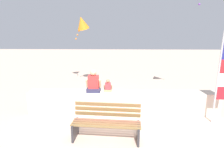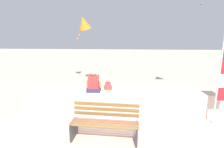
{
  "view_description": "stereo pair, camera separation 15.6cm",
  "coord_description": "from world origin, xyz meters",
  "px_view_note": "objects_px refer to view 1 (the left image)",
  "views": [
    {
      "loc": [
        -0.23,
        -5.09,
        2.81
      ],
      "look_at": [
        -0.37,
        0.82,
        1.35
      ],
      "focal_mm": 30.25,
      "sensor_mm": 36.0,
      "label": 1
    },
    {
      "loc": [
        -0.07,
        -5.08,
        2.81
      ],
      "look_at": [
        -0.37,
        0.82,
        1.35
      ],
      "focal_mm": 30.25,
      "sensor_mm": 36.0,
      "label": 2
    }
  ],
  "objects_px": {
    "person_adult": "(94,83)",
    "flag_banner": "(223,71)",
    "park_bench": "(107,123)",
    "kite_orange": "(82,23)",
    "person_child": "(108,87)"
  },
  "relations": [
    {
      "from": "flag_banner",
      "to": "park_bench",
      "type": "bearing_deg",
      "value": -164.73
    },
    {
      "from": "person_adult",
      "to": "person_child",
      "type": "xyz_separation_m",
      "value": [
        0.47,
        0.0,
        -0.13
      ]
    },
    {
      "from": "person_child",
      "to": "kite_orange",
      "type": "relative_size",
      "value": 0.38
    },
    {
      "from": "person_adult",
      "to": "flag_banner",
      "type": "distance_m",
      "value": 3.88
    },
    {
      "from": "person_adult",
      "to": "person_child",
      "type": "relative_size",
      "value": 1.82
    },
    {
      "from": "park_bench",
      "to": "flag_banner",
      "type": "xyz_separation_m",
      "value": [
        3.29,
        0.9,
        1.17
      ]
    },
    {
      "from": "person_child",
      "to": "flag_banner",
      "type": "relative_size",
      "value": 0.15
    },
    {
      "from": "park_bench",
      "to": "person_child",
      "type": "height_order",
      "value": "person_child"
    },
    {
      "from": "park_bench",
      "to": "person_child",
      "type": "distance_m",
      "value": 1.58
    },
    {
      "from": "person_child",
      "to": "flag_banner",
      "type": "xyz_separation_m",
      "value": [
        3.32,
        -0.6,
        0.68
      ]
    },
    {
      "from": "person_adult",
      "to": "flag_banner",
      "type": "relative_size",
      "value": 0.28
    },
    {
      "from": "kite_orange",
      "to": "flag_banner",
      "type": "bearing_deg",
      "value": -36.32
    },
    {
      "from": "park_bench",
      "to": "person_adult",
      "type": "xyz_separation_m",
      "value": [
        -0.5,
        1.5,
        0.62
      ]
    },
    {
      "from": "person_adult",
      "to": "kite_orange",
      "type": "distance_m",
      "value": 3.5
    },
    {
      "from": "flag_banner",
      "to": "kite_orange",
      "type": "bearing_deg",
      "value": 143.68
    }
  ]
}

